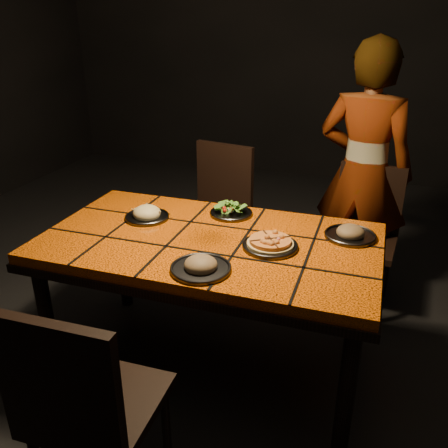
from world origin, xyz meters
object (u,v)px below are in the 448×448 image
(chair_far_left, at_px, (217,205))
(plate_pasta, at_px, (147,215))
(chair_near, at_px, (84,404))
(diner, at_px, (363,173))
(dining_table, at_px, (210,253))
(chair_far_right, at_px, (365,227))
(plate_pizza, at_px, (270,244))

(chair_far_left, relative_size, plate_pasta, 4.07)
(chair_near, relative_size, diner, 0.57)
(dining_table, distance_m, chair_far_left, 0.98)
(dining_table, height_order, plate_pasta, plate_pasta)
(chair_far_right, distance_m, plate_pasta, 1.38)
(chair_near, distance_m, plate_pasta, 1.11)
(chair_near, xyz_separation_m, chair_far_right, (0.81, 1.86, -0.02))
(chair_far_left, xyz_separation_m, plate_pasta, (-0.11, -0.80, 0.23))
(dining_table, xyz_separation_m, chair_far_right, (0.69, 0.93, -0.16))
(dining_table, xyz_separation_m, diner, (0.64, 1.06, 0.15))
(chair_far_left, distance_m, diner, 0.98)
(chair_far_right, relative_size, diner, 0.54)
(chair_near, xyz_separation_m, diner, (0.75, 1.99, 0.29))
(diner, bearing_deg, chair_far_left, 20.85)
(chair_far_left, distance_m, plate_pizza, 1.13)
(plate_pizza, bearing_deg, plate_pasta, 169.56)
(chair_far_right, bearing_deg, chair_far_left, -174.40)
(chair_near, relative_size, plate_pizza, 3.12)
(dining_table, distance_m, plate_pizza, 0.32)
(plate_pizza, bearing_deg, chair_near, -114.08)
(dining_table, height_order, diner, diner)
(dining_table, relative_size, plate_pizza, 5.42)
(chair_near, xyz_separation_m, chair_far_left, (-0.18, 1.85, 0.01))
(chair_far_right, bearing_deg, dining_table, -121.61)
(chair_near, relative_size, chair_far_right, 1.05)
(chair_far_right, xyz_separation_m, plate_pasta, (-1.09, -0.81, 0.26))
(chair_far_left, bearing_deg, chair_far_right, 12.01)
(dining_table, xyz_separation_m, chair_far_left, (-0.29, 0.92, -0.13))
(chair_far_left, bearing_deg, plate_pasta, -85.99)
(diner, bearing_deg, dining_table, 71.28)
(dining_table, bearing_deg, chair_near, -96.81)
(diner, height_order, plate_pizza, diner)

